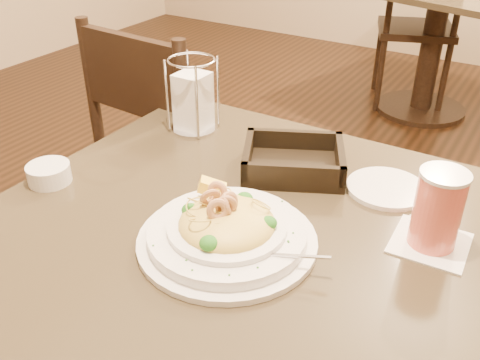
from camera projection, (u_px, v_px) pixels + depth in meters
The scene contains 10 objects.
main_table at pixel (235, 314), 1.10m from camera, with size 0.90×0.90×0.73m.
background_table at pixel (435, 27), 2.98m from camera, with size 1.11×1.11×0.73m.
dining_chair_near at pixel (171, 155), 1.70m from camera, with size 0.45×0.45×0.93m.
dining_chair_far at pixel (418, 23), 3.07m from camera, with size 0.54×0.54×0.93m.
pasta_bowl at pixel (227, 230), 0.91m from camera, with size 0.34×0.31×0.10m.
drink_glass at pixel (438, 210), 0.89m from camera, with size 0.13×0.13×0.14m.
bread_basket at pixel (293, 163), 1.13m from camera, with size 0.26×0.24×0.06m.
napkin_caddy at pixel (193, 100), 1.28m from camera, with size 0.11×0.11×0.18m.
side_plate at pixel (386, 188), 1.07m from camera, with size 0.16×0.16×0.01m, color white.
butter_ramekin at pixel (49, 173), 1.09m from camera, with size 0.09×0.09×0.04m, color white.
Camera 1 is at (0.43, -0.68, 1.30)m, focal length 40.00 mm.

